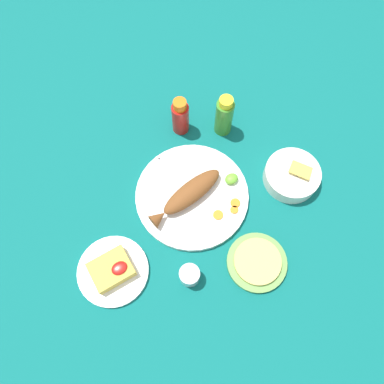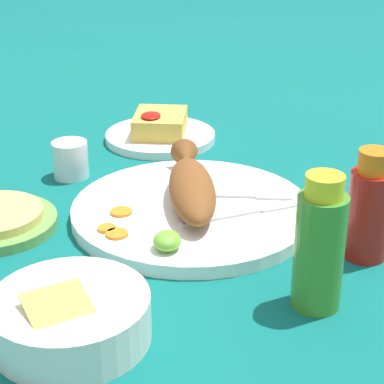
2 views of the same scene
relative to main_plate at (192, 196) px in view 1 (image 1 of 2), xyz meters
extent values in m
plane|color=#0C605B|center=(0.00, 0.00, -0.01)|extent=(4.00, 4.00, 0.00)
cylinder|color=white|center=(0.00, 0.00, 0.00)|extent=(0.33, 0.33, 0.02)
ellipsoid|color=brown|center=(0.00, 0.00, 0.03)|extent=(0.21, 0.09, 0.05)
cone|color=brown|center=(-0.12, -0.02, 0.03)|extent=(0.05, 0.05, 0.04)
cube|color=silver|center=(-0.03, 0.03, 0.01)|extent=(0.01, 0.11, 0.00)
cube|color=silver|center=(-0.03, 0.12, 0.01)|extent=(0.02, 0.07, 0.00)
cube|color=silver|center=(0.04, 0.04, 0.01)|extent=(0.06, 0.11, 0.00)
cube|color=silver|center=(-0.01, 0.12, 0.01)|extent=(0.05, 0.07, 0.00)
cylinder|color=orange|center=(0.03, -0.09, 0.01)|extent=(0.03, 0.03, 0.00)
cylinder|color=orange|center=(0.09, -0.09, 0.01)|extent=(0.03, 0.03, 0.00)
cylinder|color=orange|center=(0.08, -0.10, 0.01)|extent=(0.02, 0.02, 0.00)
ellipsoid|color=#6BB233|center=(0.12, -0.02, 0.02)|extent=(0.04, 0.03, 0.02)
cylinder|color=#B21914|center=(0.09, 0.22, 0.05)|extent=(0.05, 0.05, 0.11)
cylinder|color=orange|center=(0.09, 0.22, 0.12)|extent=(0.04, 0.04, 0.03)
cylinder|color=#3D8428|center=(0.20, 0.15, 0.06)|extent=(0.05, 0.05, 0.13)
cylinder|color=yellow|center=(0.20, 0.15, 0.13)|extent=(0.04, 0.04, 0.02)
cylinder|color=silver|center=(-0.13, -0.20, 0.02)|extent=(0.06, 0.06, 0.06)
cylinder|color=white|center=(-0.13, -0.20, 0.00)|extent=(0.05, 0.05, 0.03)
cylinder|color=white|center=(-0.30, -0.08, 0.00)|extent=(0.19, 0.19, 0.01)
cube|color=gold|center=(-0.30, -0.08, 0.02)|extent=(0.11, 0.09, 0.04)
ellipsoid|color=#AD140F|center=(-0.28, -0.09, 0.04)|extent=(0.04, 0.03, 0.01)
cylinder|color=white|center=(0.28, -0.10, 0.02)|extent=(0.16, 0.16, 0.05)
cylinder|color=olive|center=(0.28, -0.10, 0.03)|extent=(0.14, 0.14, 0.02)
cube|color=gold|center=(0.31, -0.10, 0.04)|extent=(0.09, 0.09, 0.02)
cylinder|color=#6B9E4C|center=(0.05, -0.26, 0.00)|extent=(0.17, 0.17, 0.01)
cylinder|color=#E0C666|center=(0.05, -0.26, 0.01)|extent=(0.13, 0.13, 0.01)
camera|label=1|loc=(-0.20, -0.35, 1.03)|focal=35.00mm
camera|label=2|loc=(0.86, 0.07, 0.42)|focal=65.00mm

